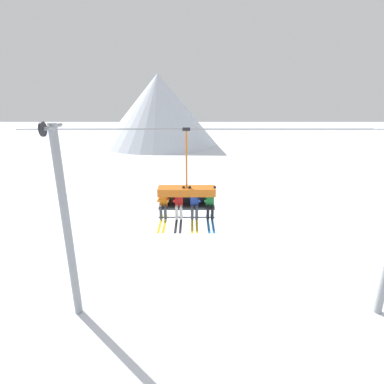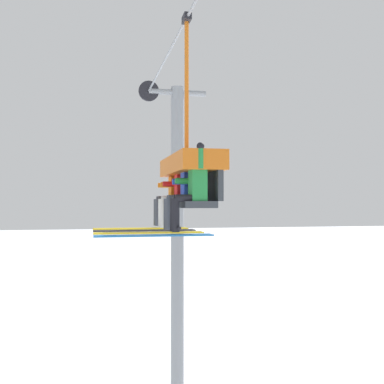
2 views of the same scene
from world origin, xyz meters
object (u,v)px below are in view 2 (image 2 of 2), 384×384
Objects in this scene: skier_orange at (169,192)px; skier_blue at (182,190)px; skier_green at (190,188)px; chairlift_chair at (191,172)px; skier_red at (175,190)px; lift_tower_near at (177,242)px.

skier_blue is at bearing 0.32° from skier_orange.
skier_orange is at bearing -179.79° from skier_green.
skier_blue is (0.31, -0.21, -0.30)m from chairlift_chair.
skier_orange is at bearing -179.37° from skier_red.
skier_green is (0.62, 0.00, 0.00)m from skier_blue.
chairlift_chair is at bearing 145.00° from skier_blue.
skier_orange is 1.00× the size of skier_red.
chairlift_chair reaches higher than skier_green.
lift_tower_near reaches higher than chairlift_chair.
chairlift_chair reaches higher than skier_blue.
skier_red is 0.61m from skier_blue.
lift_tower_near is 5.42× the size of skier_blue.
chairlift_chair reaches higher than skier_orange.
skier_green is (0.93, -0.21, -0.30)m from chairlift_chair.
skier_blue and skier_green have the same top height.
chairlift_chair is at bearing 35.00° from skier_red.
lift_tower_near is at bearing 169.58° from skier_red.
chairlift_chair is 2.06× the size of skier_orange.
skier_red is at bearing -10.42° from lift_tower_near.
skier_blue is at bearing 180.00° from skier_green.
lift_tower_near is at bearing 171.60° from skier_green.
skier_red is at bearing 0.63° from skier_orange.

